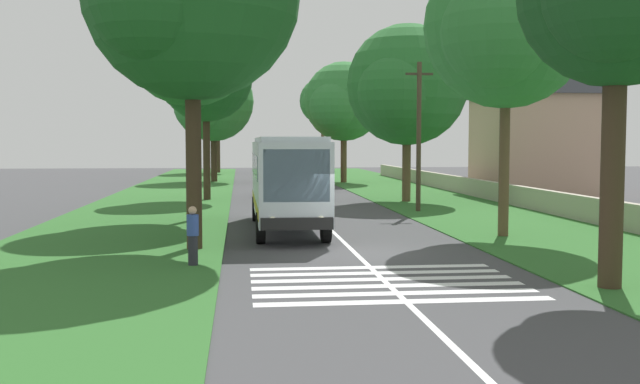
# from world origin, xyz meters

# --- Properties ---
(ground) EXTENTS (160.00, 160.00, 0.00)m
(ground) POSITION_xyz_m (0.00, 0.00, 0.00)
(ground) COLOR #424244
(grass_verge_left) EXTENTS (120.00, 8.00, 0.04)m
(grass_verge_left) POSITION_xyz_m (15.00, 8.20, 0.02)
(grass_verge_left) COLOR #2D6628
(grass_verge_left) RESTS_ON ground
(grass_verge_right) EXTENTS (120.00, 8.00, 0.04)m
(grass_verge_right) POSITION_xyz_m (15.00, -8.20, 0.02)
(grass_verge_right) COLOR #2D6628
(grass_verge_right) RESTS_ON ground
(centre_line) EXTENTS (110.00, 0.16, 0.01)m
(centre_line) POSITION_xyz_m (15.00, 0.00, 0.00)
(centre_line) COLOR silver
(centre_line) RESTS_ON ground
(coach_bus) EXTENTS (11.16, 2.62, 3.73)m
(coach_bus) POSITION_xyz_m (6.77, 1.80, 2.15)
(coach_bus) COLOR silver
(coach_bus) RESTS_ON ground
(zebra_crossing) EXTENTS (4.95, 6.80, 0.01)m
(zebra_crossing) POSITION_xyz_m (-4.68, 0.00, 0.00)
(zebra_crossing) COLOR silver
(zebra_crossing) RESTS_ON ground
(trailing_car_0) EXTENTS (4.30, 1.78, 1.43)m
(trailing_car_0) POSITION_xyz_m (25.42, 1.61, 0.67)
(trailing_car_0) COLOR gray
(trailing_car_0) RESTS_ON ground
(trailing_car_1) EXTENTS (4.30, 1.78, 1.43)m
(trailing_car_1) POSITION_xyz_m (30.56, -2.05, 0.67)
(trailing_car_1) COLOR black
(trailing_car_1) RESTS_ON ground
(trailing_minibus_0) EXTENTS (6.00, 2.14, 2.53)m
(trailing_minibus_0) POSITION_xyz_m (40.74, -1.76, 1.55)
(trailing_minibus_0) COLOR #CC4C33
(trailing_minibus_0) RESTS_ON ground
(roadside_tree_left_1) EXTENTS (8.49, 7.15, 10.74)m
(roadside_tree_left_1) POSITION_xyz_m (43.60, 6.13, 7.01)
(roadside_tree_left_1) COLOR #3D2D1E
(roadside_tree_left_1) RESTS_ON grass_verge_left
(roadside_tree_left_2) EXTENTS (8.10, 6.47, 11.69)m
(roadside_tree_left_2) POSITION_xyz_m (63.50, 6.37, 8.29)
(roadside_tree_left_2) COLOR #3D2D1E
(roadside_tree_left_2) RESTS_ON grass_verge_left
(roadside_tree_left_3) EXTENTS (7.02, 5.71, 10.44)m
(roadside_tree_left_3) POSITION_xyz_m (22.68, 5.82, 7.45)
(roadside_tree_left_3) COLOR #3D2D1E
(roadside_tree_left_3) RESTS_ON grass_verge_left
(roadside_tree_left_4) EXTENTS (7.60, 6.22, 11.31)m
(roadside_tree_left_4) POSITION_xyz_m (10.61, 5.94, 8.05)
(roadside_tree_left_4) COLOR #3D2D1E
(roadside_tree_left_4) RESTS_ON grass_verge_left
(roadside_tree_right_1) EXTENTS (8.52, 6.92, 10.53)m
(roadside_tree_right_1) POSITION_xyz_m (41.29, -5.26, 6.89)
(roadside_tree_right_1) COLOR brown
(roadside_tree_right_1) RESTS_ON grass_verge_right
(roadside_tree_right_2) EXTENTS (6.59, 5.42, 11.01)m
(roadside_tree_right_2) POSITION_xyz_m (62.74, -5.86, 8.17)
(roadside_tree_right_2) COLOR brown
(roadside_tree_right_2) RESTS_ON grass_verge_right
(roadside_tree_right_3) EXTENTS (7.02, 6.08, 10.83)m
(roadside_tree_right_3) POSITION_xyz_m (3.67, -5.99, 7.67)
(roadside_tree_right_3) COLOR brown
(roadside_tree_right_3) RESTS_ON grass_verge_right
(roadside_tree_right_4) EXTENTS (8.14, 7.14, 10.46)m
(roadside_tree_right_4) POSITION_xyz_m (20.03, -6.02, 6.76)
(roadside_tree_right_4) COLOR brown
(roadside_tree_right_4) RESTS_ON grass_verge_right
(utility_pole) EXTENTS (0.24, 1.40, 7.54)m
(utility_pole) POSITION_xyz_m (13.78, -5.38, 3.95)
(utility_pole) COLOR #473828
(utility_pole) RESTS_ON grass_verge_right
(roadside_wall) EXTENTS (70.00, 0.40, 1.12)m
(roadside_wall) POSITION_xyz_m (20.00, -11.60, 0.60)
(roadside_wall) COLOR #B2A893
(roadside_wall) RESTS_ON grass_verge_right
(roadside_building) EXTENTS (8.85, 7.20, 7.74)m
(roadside_building) POSITION_xyz_m (26.08, -16.50, 3.95)
(roadside_building) COLOR tan
(roadside_building) RESTS_ON ground
(pedestrian) EXTENTS (0.34, 0.34, 1.69)m
(pedestrian) POSITION_xyz_m (-1.71, 5.00, 0.91)
(pedestrian) COLOR #26262D
(pedestrian) RESTS_ON grass_verge_left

